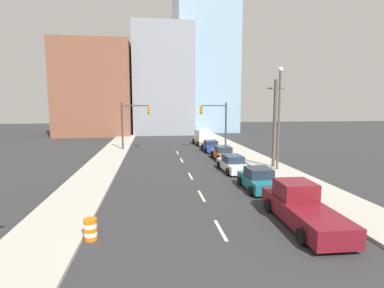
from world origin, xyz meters
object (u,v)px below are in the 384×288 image
(sedan_blue, at_px, (211,146))
(box_truck_tan, at_px, (203,138))
(pickup_truck_maroon, at_px, (302,208))
(sedan_orange, at_px, (223,153))
(utility_pole_right_mid, at_px, (275,123))
(sedan_teal, at_px, (258,180))
(traffic_signal_left, at_px, (130,120))
(traffic_barrel, at_px, (90,229))
(sedan_white, at_px, (233,164))
(traffic_signal_right, at_px, (219,119))
(street_lamp, at_px, (279,112))

(sedan_blue, height_order, box_truck_tan, box_truck_tan)
(pickup_truck_maroon, relative_size, sedan_orange, 1.37)
(sedan_orange, bearing_deg, pickup_truck_maroon, -91.74)
(pickup_truck_maroon, bearing_deg, utility_pole_right_mid, 74.76)
(pickup_truck_maroon, xyz_separation_m, box_truck_tan, (0.37, 30.68, 0.25))
(sedan_teal, distance_m, box_truck_tan, 24.58)
(sedan_blue, bearing_deg, traffic_signal_left, 168.47)
(sedan_teal, bearing_deg, sedan_blue, 89.95)
(utility_pole_right_mid, bearing_deg, traffic_barrel, -136.47)
(sedan_orange, bearing_deg, box_truck_tan, 89.43)
(traffic_signal_left, height_order, sedan_blue, traffic_signal_left)
(sedan_teal, height_order, sedan_white, sedan_teal)
(pickup_truck_maroon, xyz_separation_m, sedan_white, (-0.17, 12.02, -0.15))
(traffic_signal_left, height_order, traffic_signal_right, same)
(traffic_signal_left, height_order, pickup_truck_maroon, traffic_signal_left)
(street_lamp, height_order, sedan_orange, street_lamp)
(traffic_barrel, bearing_deg, traffic_signal_right, 66.26)
(traffic_signal_right, xyz_separation_m, sedan_teal, (-1.68, -19.97, -3.28))
(sedan_white, xyz_separation_m, sedan_blue, (0.37, 11.88, -0.01))
(street_lamp, height_order, pickup_truck_maroon, street_lamp)
(sedan_white, bearing_deg, sedan_blue, 86.12)
(traffic_barrel, bearing_deg, pickup_truck_maroon, 2.69)
(sedan_blue, bearing_deg, sedan_white, -91.29)
(pickup_truck_maroon, bearing_deg, sedan_blue, 91.33)
(pickup_truck_maroon, bearing_deg, sedan_white, 92.62)
(utility_pole_right_mid, height_order, traffic_barrel, utility_pole_right_mid)
(utility_pole_right_mid, xyz_separation_m, traffic_barrel, (-13.87, -13.17, -3.71))
(traffic_signal_right, xyz_separation_m, street_lamp, (2.07, -14.51, 1.25))
(utility_pole_right_mid, distance_m, traffic_barrel, 19.48)
(traffic_signal_right, distance_m, traffic_barrel, 29.20)
(street_lamp, bearing_deg, traffic_barrel, -138.80)
(traffic_barrel, height_order, box_truck_tan, box_truck_tan)
(traffic_barrel, bearing_deg, sedan_blue, 67.34)
(traffic_signal_right, height_order, sedan_white, traffic_signal_right)
(traffic_signal_right, relative_size, sedan_teal, 1.47)
(sedan_white, xyz_separation_m, sedan_orange, (0.53, 5.80, 0.02))
(street_lamp, xyz_separation_m, sedan_orange, (-3.41, 6.25, -4.54))
(traffic_signal_left, xyz_separation_m, sedan_teal, (10.03, -19.97, -3.28))
(traffic_barrel, bearing_deg, utility_pole_right_mid, 43.53)
(pickup_truck_maroon, relative_size, sedan_white, 1.32)
(utility_pole_right_mid, xyz_separation_m, sedan_blue, (-3.69, 11.19, -3.54))
(sedan_orange, distance_m, box_truck_tan, 12.87)
(traffic_signal_right, height_order, street_lamp, street_lamp)
(traffic_barrel, bearing_deg, box_truck_tan, 71.65)
(pickup_truck_maroon, relative_size, box_truck_tan, 1.07)
(sedan_teal, bearing_deg, box_truck_tan, 89.73)
(traffic_signal_left, relative_size, traffic_signal_right, 1.00)
(traffic_signal_right, height_order, box_truck_tan, traffic_signal_right)
(traffic_signal_left, bearing_deg, sedan_teal, -63.34)
(sedan_white, bearing_deg, pickup_truck_maroon, -91.29)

